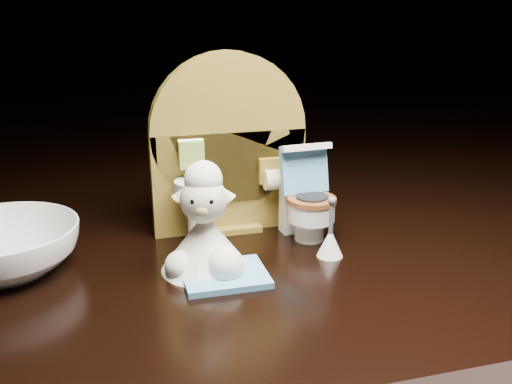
% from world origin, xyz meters
% --- Properties ---
extents(backdrop_panel, '(0.13, 0.05, 0.15)m').
position_xyz_m(backdrop_panel, '(-0.00, 0.06, 0.07)').
color(backdrop_panel, olive).
rests_on(backdrop_panel, ground).
extents(toy_toilet, '(0.04, 0.05, 0.08)m').
position_xyz_m(toy_toilet, '(0.06, 0.03, 0.03)').
color(toy_toilet, white).
rests_on(toy_toilet, ground).
extents(bath_mat, '(0.06, 0.05, 0.00)m').
position_xyz_m(bath_mat, '(-0.03, -0.03, 0.00)').
color(bath_mat, '#589FCC').
rests_on(bath_mat, ground).
extents(toilet_brush, '(0.02, 0.02, 0.05)m').
position_xyz_m(toilet_brush, '(0.06, -0.01, 0.01)').
color(toilet_brush, white).
rests_on(toilet_brush, ground).
extents(plush_lamb, '(0.07, 0.07, 0.08)m').
position_xyz_m(plush_lamb, '(-0.04, -0.01, 0.03)').
color(plush_lamb, white).
rests_on(plush_lamb, ground).
extents(ceramic_bowl, '(0.14, 0.14, 0.03)m').
position_xyz_m(ceramic_bowl, '(-0.18, 0.03, 0.02)').
color(ceramic_bowl, white).
rests_on(ceramic_bowl, ground).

